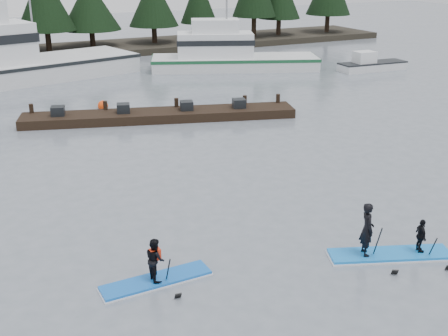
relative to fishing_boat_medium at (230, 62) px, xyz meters
name	(u,v)px	position (x,y,z in m)	size (l,w,h in m)	color
ground	(314,267)	(-11.82, -28.77, -0.56)	(160.00, 160.00, 0.00)	slate
far_shore	(51,52)	(-11.82, 13.23, -0.26)	(70.00, 8.00, 0.60)	#2D281E
treeline	(51,56)	(-11.82, 13.23, -0.56)	(60.00, 4.00, 8.00)	black
fishing_boat_medium	(230,62)	(0.00, 0.00, 0.00)	(13.67, 8.49, 8.04)	silver
skiff	(372,66)	(10.04, -5.51, -0.23)	(5.61, 1.68, 0.65)	silver
floating_dock	(160,115)	(-10.33, -11.69, -0.31)	(15.12, 2.02, 0.50)	black
buoy_b	(103,108)	(-12.54, -7.77, -0.56)	(0.61, 0.61, 0.61)	#FF440C
paddleboard_solo	(156,268)	(-16.29, -27.47, -0.10)	(3.15, 1.07, 1.83)	blue
paddleboard_duo	(386,241)	(-9.54, -29.21, -0.02)	(3.77, 2.17, 2.32)	blue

